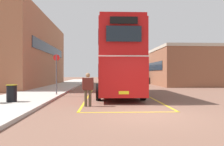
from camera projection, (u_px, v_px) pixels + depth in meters
ground_plane at (118, 89)px, 22.94m from camera, size 135.60×135.60×0.00m
sidewalk_left at (59, 87)px, 25.02m from camera, size 4.00×57.60×0.14m
brick_building_left at (30, 53)px, 27.54m from camera, size 5.07×19.53×8.32m
depot_building_right at (179, 67)px, 31.60m from camera, size 8.14×14.60×4.97m
double_decker_bus at (117, 61)px, 16.29m from camera, size 2.98×10.49×4.75m
single_deck_bus at (130, 73)px, 36.58m from camera, size 3.07×8.48×3.02m
pedestrian_boarding at (88, 87)px, 10.64m from camera, size 0.55×0.25×1.63m
litter_bin at (12, 93)px, 11.32m from camera, size 0.54×0.54×0.89m
bus_stop_sign at (56, 70)px, 15.27m from camera, size 0.44×0.08×2.77m
bay_marking_yellow at (119, 98)px, 14.34m from camera, size 4.38×12.49×0.01m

